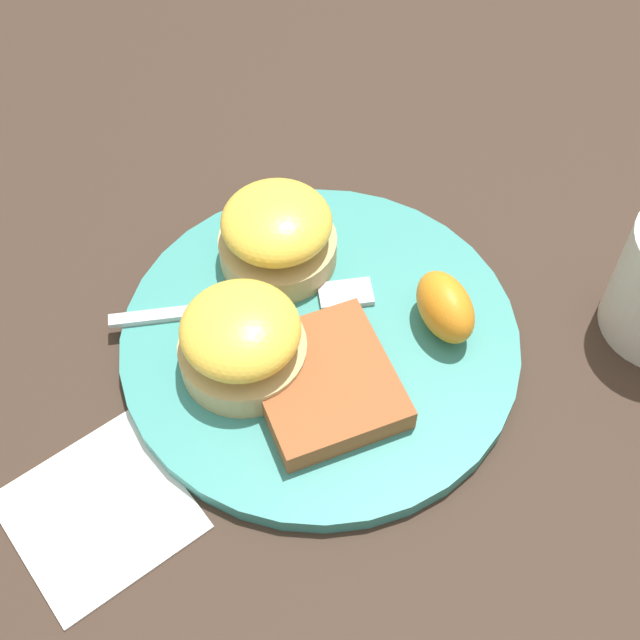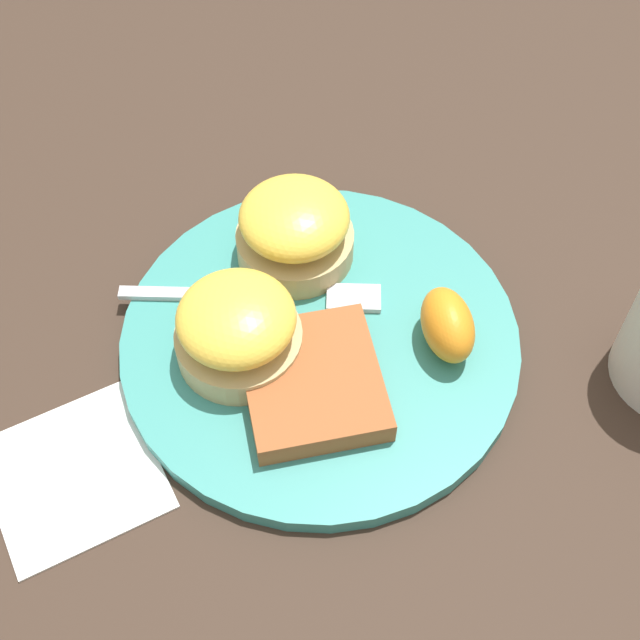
{
  "view_description": "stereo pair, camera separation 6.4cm",
  "coord_description": "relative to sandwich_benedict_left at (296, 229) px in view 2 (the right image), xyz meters",
  "views": [
    {
      "loc": [
        0.34,
        -0.15,
        0.56
      ],
      "look_at": [
        0.0,
        0.0,
        0.03
      ],
      "focal_mm": 50.0,
      "sensor_mm": 36.0,
      "label": 1
    },
    {
      "loc": [
        0.36,
        -0.09,
        0.56
      ],
      "look_at": [
        0.0,
        0.0,
        0.03
      ],
      "focal_mm": 50.0,
      "sensor_mm": 36.0,
      "label": 2
    }
  ],
  "objects": [
    {
      "name": "ground_plane",
      "position": [
        0.08,
        -0.0,
        -0.04
      ],
      "size": [
        1.1,
        1.1,
        0.0
      ],
      "primitive_type": "plane",
      "color": "#38281E"
    },
    {
      "name": "hashbrown_patty",
      "position": [
        0.12,
        -0.02,
        -0.02
      ],
      "size": [
        0.11,
        0.1,
        0.02
      ],
      "primitive_type": "cube",
      "rotation": [
        0.0,
        0.0,
        -0.04
      ],
      "color": "#9D542B",
      "rests_on": "plate"
    },
    {
      "name": "orange_wedge",
      "position": [
        0.11,
        0.09,
        -0.01
      ],
      "size": [
        0.06,
        0.04,
        0.04
      ],
      "primitive_type": "ellipsoid",
      "rotation": [
        0.0,
        0.0,
        6.26
      ],
      "color": "orange",
      "rests_on": "plate"
    },
    {
      "name": "sandwich_benedict_right",
      "position": [
        0.08,
        -0.06,
        0.0
      ],
      "size": [
        0.09,
        0.09,
        0.06
      ],
      "color": "tan",
      "rests_on": "plate"
    },
    {
      "name": "fork",
      "position": [
        0.04,
        -0.03,
        -0.03
      ],
      "size": [
        0.07,
        0.2,
        0.0
      ],
      "color": "silver",
      "rests_on": "plate"
    },
    {
      "name": "napkin",
      "position": [
        0.14,
        -0.19,
        -0.04
      ],
      "size": [
        0.13,
        0.13,
        0.0
      ],
      "primitive_type": "cube",
      "rotation": [
        0.0,
        0.0,
        0.24
      ],
      "color": "white",
      "rests_on": "ground_plane"
    },
    {
      "name": "plate",
      "position": [
        0.08,
        -0.0,
        -0.04
      ],
      "size": [
        0.29,
        0.29,
        0.01
      ],
      "primitive_type": "cylinder",
      "color": "teal",
      "rests_on": "ground_plane"
    },
    {
      "name": "sandwich_benedict_left",
      "position": [
        0.0,
        0.0,
        0.0
      ],
      "size": [
        0.09,
        0.09,
        0.06
      ],
      "color": "tan",
      "rests_on": "plate"
    }
  ]
}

